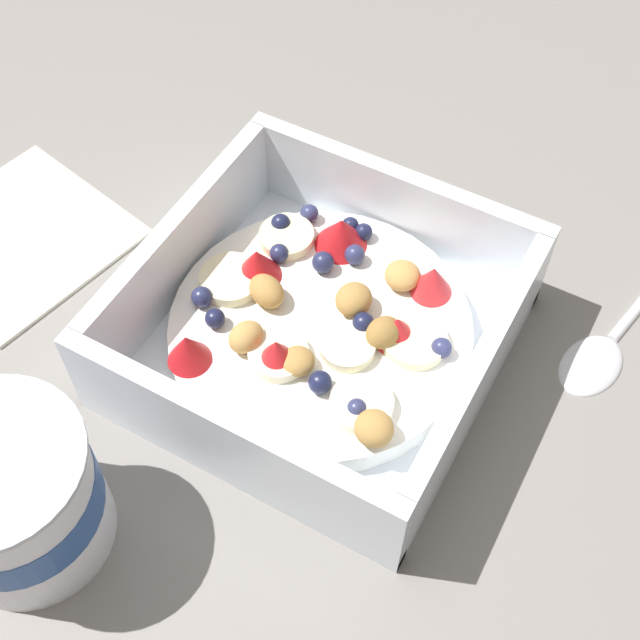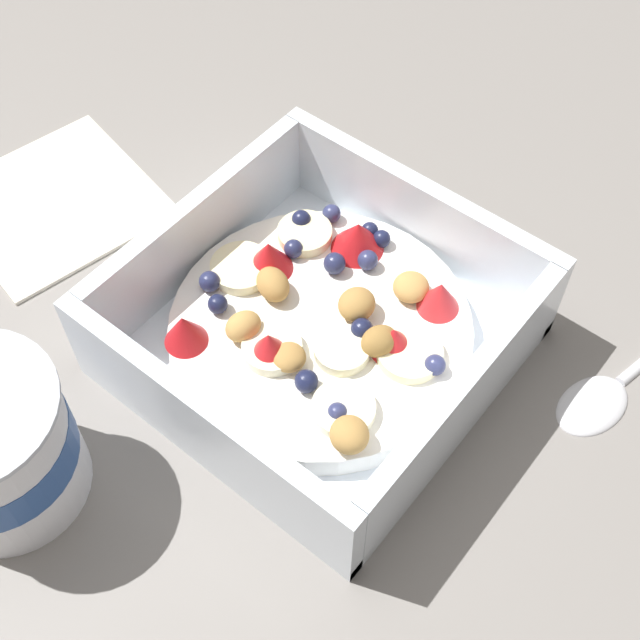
% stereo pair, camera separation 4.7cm
% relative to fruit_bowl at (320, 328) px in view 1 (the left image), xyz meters
% --- Properties ---
extents(ground_plane, '(2.40, 2.40, 0.00)m').
position_rel_fruit_bowl_xyz_m(ground_plane, '(0.02, 0.00, -0.02)').
color(ground_plane, gray).
extents(fruit_bowl, '(0.19, 0.19, 0.06)m').
position_rel_fruit_bowl_xyz_m(fruit_bowl, '(0.00, 0.00, 0.00)').
color(fruit_bowl, white).
rests_on(fruit_bowl, ground).
extents(spoon, '(0.06, 0.17, 0.01)m').
position_rel_fruit_bowl_xyz_m(spoon, '(-0.15, -0.09, -0.02)').
color(spoon, silver).
rests_on(spoon, ground).
extents(yogurt_cup, '(0.09, 0.09, 0.08)m').
position_rel_fruit_bowl_xyz_m(yogurt_cup, '(0.07, 0.17, 0.02)').
color(yogurt_cup, white).
rests_on(yogurt_cup, ground).
extents(folded_napkin, '(0.14, 0.14, 0.01)m').
position_rel_fruit_bowl_xyz_m(folded_napkin, '(0.21, 0.02, -0.02)').
color(folded_napkin, silver).
rests_on(folded_napkin, ground).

